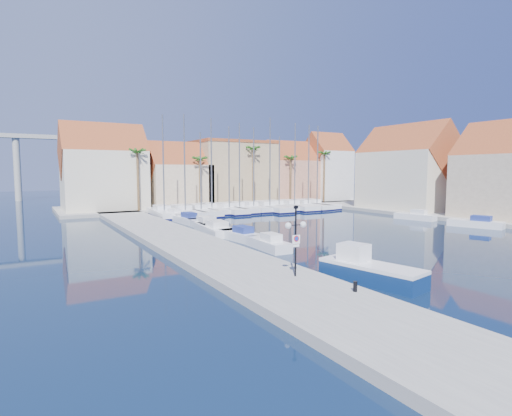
% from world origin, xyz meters
% --- Properties ---
extents(ground, '(260.00, 260.00, 0.00)m').
position_xyz_m(ground, '(0.00, 0.00, 0.00)').
color(ground, black).
rests_on(ground, ground).
extents(quay_west, '(6.00, 77.00, 0.50)m').
position_xyz_m(quay_west, '(-9.00, 13.50, 0.25)').
color(quay_west, gray).
rests_on(quay_west, ground).
extents(shore_north, '(54.00, 16.00, 0.50)m').
position_xyz_m(shore_north, '(10.00, 48.00, 0.25)').
color(shore_north, gray).
rests_on(shore_north, ground).
extents(shore_east, '(12.00, 60.00, 0.50)m').
position_xyz_m(shore_east, '(32.00, 15.00, 0.25)').
color(shore_east, gray).
rests_on(shore_east, ground).
extents(lamp_post, '(1.38, 0.39, 4.05)m').
position_xyz_m(lamp_post, '(-7.74, -0.83, 3.16)').
color(lamp_post, black).
rests_on(lamp_post, quay_west).
extents(bollard, '(0.21, 0.21, 0.53)m').
position_xyz_m(bollard, '(-6.89, -4.71, 0.76)').
color(bollard, black).
rests_on(bollard, quay_west).
extents(fishing_boat, '(3.19, 6.38, 2.13)m').
position_xyz_m(fishing_boat, '(-3.73, -2.52, 0.71)').
color(fishing_boat, navy).
rests_on(fishing_boat, ground).
extents(motorboat_west_0, '(1.86, 5.16, 1.40)m').
position_xyz_m(motorboat_west_0, '(-3.60, 8.70, 0.51)').
color(motorboat_west_0, white).
rests_on(motorboat_west_0, ground).
extents(motorboat_west_1, '(2.23, 5.50, 1.40)m').
position_xyz_m(motorboat_west_1, '(-3.57, 13.70, 0.51)').
color(motorboat_west_1, white).
rests_on(motorboat_west_1, ground).
extents(motorboat_west_2, '(3.04, 7.51, 1.40)m').
position_xyz_m(motorboat_west_2, '(-3.92, 18.66, 0.51)').
color(motorboat_west_2, white).
rests_on(motorboat_west_2, ground).
extents(motorboat_west_3, '(2.78, 7.07, 1.40)m').
position_xyz_m(motorboat_west_3, '(-3.35, 22.76, 0.51)').
color(motorboat_west_3, white).
rests_on(motorboat_west_3, ground).
extents(motorboat_west_4, '(2.14, 5.97, 1.40)m').
position_xyz_m(motorboat_west_4, '(-3.46, 28.01, 0.51)').
color(motorboat_west_4, white).
rests_on(motorboat_west_4, ground).
extents(motorboat_west_5, '(2.42, 5.89, 1.40)m').
position_xyz_m(motorboat_west_5, '(-3.51, 33.19, 0.51)').
color(motorboat_west_5, white).
rests_on(motorboat_west_5, ground).
extents(motorboat_east_0, '(3.48, 6.03, 1.40)m').
position_xyz_m(motorboat_east_0, '(24.03, 7.69, 0.51)').
color(motorboat_east_0, white).
rests_on(motorboat_east_0, ground).
extents(motorboat_east_1, '(2.71, 5.46, 1.40)m').
position_xyz_m(motorboat_east_1, '(24.02, 15.95, 0.51)').
color(motorboat_east_1, white).
rests_on(motorboat_east_1, ground).
extents(sailboat_0, '(3.47, 10.68, 14.17)m').
position_xyz_m(sailboat_0, '(-4.05, 36.02, 0.60)').
color(sailboat_0, white).
rests_on(sailboat_0, ground).
extents(sailboat_1, '(3.19, 11.58, 14.31)m').
position_xyz_m(sailboat_1, '(-1.32, 35.23, 0.58)').
color(sailboat_1, white).
rests_on(sailboat_1, ground).
extents(sailboat_2, '(2.94, 10.93, 11.99)m').
position_xyz_m(sailboat_2, '(1.20, 35.47, 0.57)').
color(sailboat_2, white).
rests_on(sailboat_2, ground).
extents(sailboat_3, '(2.56, 9.41, 14.27)m').
position_xyz_m(sailboat_3, '(3.47, 36.71, 0.62)').
color(sailboat_3, white).
rests_on(sailboat_3, ground).
extents(sailboat_4, '(2.88, 10.31, 13.12)m').
position_xyz_m(sailboat_4, '(5.96, 35.85, 0.59)').
color(sailboat_4, white).
rests_on(sailboat_4, ground).
extents(sailboat_5, '(2.89, 10.00, 13.79)m').
position_xyz_m(sailboat_5, '(8.04, 36.39, 0.60)').
color(sailboat_5, white).
rests_on(sailboat_5, ground).
extents(sailboat_6, '(2.75, 9.60, 13.26)m').
position_xyz_m(sailboat_6, '(10.51, 36.31, 0.60)').
color(sailboat_6, white).
rests_on(sailboat_6, ground).
extents(sailboat_7, '(3.21, 11.71, 14.85)m').
position_xyz_m(sailboat_7, '(13.02, 35.58, 0.59)').
color(sailboat_7, white).
rests_on(sailboat_7, ground).
extents(sailboat_8, '(3.10, 10.18, 12.04)m').
position_xyz_m(sailboat_8, '(15.36, 36.38, 0.58)').
color(sailboat_8, white).
rests_on(sailboat_8, ground).
extents(sailboat_9, '(3.70, 11.86, 14.28)m').
position_xyz_m(sailboat_9, '(18.03, 35.77, 0.58)').
color(sailboat_9, white).
rests_on(sailboat_9, ground).
extents(sailboat_10, '(3.72, 11.25, 14.12)m').
position_xyz_m(sailboat_10, '(20.66, 35.54, 0.59)').
color(sailboat_10, white).
rests_on(sailboat_10, ground).
extents(sailboat_11, '(2.82, 10.62, 14.10)m').
position_xyz_m(sailboat_11, '(22.72, 35.68, 0.60)').
color(sailboat_11, white).
rests_on(sailboat_11, ground).
extents(building_0, '(12.30, 9.00, 13.50)m').
position_xyz_m(building_0, '(-10.00, 47.00, 6.52)').
color(building_0, beige).
rests_on(building_0, shore_north).
extents(building_1, '(10.30, 8.00, 11.00)m').
position_xyz_m(building_1, '(2.00, 47.00, 5.30)').
color(building_1, tan).
rests_on(building_1, shore_north).
extents(building_2, '(14.20, 10.20, 11.50)m').
position_xyz_m(building_2, '(13.00, 48.00, 6.26)').
color(building_2, tan).
rests_on(building_2, shore_north).
extents(building_3, '(10.30, 8.00, 12.00)m').
position_xyz_m(building_3, '(25.00, 47.00, 5.86)').
color(building_3, '#B3765B').
rests_on(building_3, shore_north).
extents(building_4, '(8.30, 8.00, 14.00)m').
position_xyz_m(building_4, '(34.00, 46.00, 6.97)').
color(building_4, silver).
rests_on(building_4, shore_north).
extents(building_6, '(9.00, 14.30, 13.50)m').
position_xyz_m(building_6, '(32.00, 24.00, 6.52)').
color(building_6, beige).
rests_on(building_6, shore_east).
extents(palm_0, '(2.60, 2.60, 10.15)m').
position_xyz_m(palm_0, '(-6.00, 42.00, 9.08)').
color(palm_0, brown).
rests_on(palm_0, shore_north).
extents(palm_1, '(2.60, 2.60, 9.15)m').
position_xyz_m(palm_1, '(4.00, 42.00, 8.14)').
color(palm_1, brown).
rests_on(palm_1, shore_north).
extents(palm_2, '(2.60, 2.60, 11.15)m').
position_xyz_m(palm_2, '(14.00, 42.00, 10.02)').
color(palm_2, brown).
rests_on(palm_2, shore_north).
extents(palm_3, '(2.60, 2.60, 9.65)m').
position_xyz_m(palm_3, '(22.00, 42.00, 8.61)').
color(palm_3, brown).
rests_on(palm_3, shore_north).
extents(palm_4, '(2.60, 2.60, 10.65)m').
position_xyz_m(palm_4, '(30.00, 42.00, 9.55)').
color(palm_4, brown).
rests_on(palm_4, shore_north).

